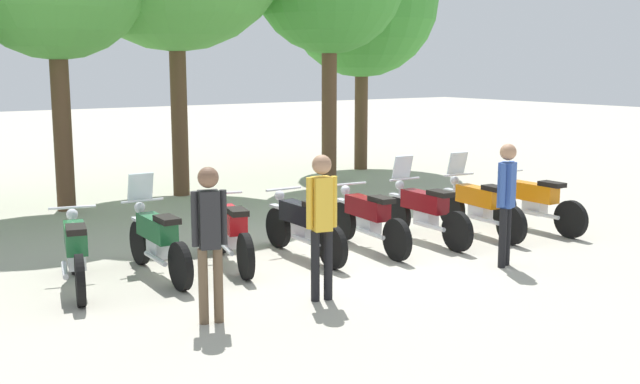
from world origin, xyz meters
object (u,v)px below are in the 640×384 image
object	(u,v)px
motorcycle_3	(303,225)
motorcycle_7	(534,201)
motorcycle_0	(76,250)
person_2	(322,215)
tree_4	(362,1)
motorcycle_4	(368,218)
person_0	(209,232)
person_1	(506,194)
motorcycle_1	(157,239)
motorcycle_2	(231,231)
motorcycle_6	(479,205)
motorcycle_5	(424,211)

from	to	relation	value
motorcycle_3	motorcycle_7	xyz separation A→B (m)	(4.42, -0.65, 0.00)
motorcycle_0	person_2	xyz separation A→B (m)	(2.35, -2.23, 0.58)
tree_4	motorcycle_0	bearing A→B (deg)	-144.92
motorcycle_4	person_2	distance (m)	2.77
person_0	motorcycle_7	bearing A→B (deg)	-63.87
motorcycle_4	person_1	distance (m)	2.23
person_1	tree_4	size ratio (longest dim) A/B	0.27
motorcycle_1	tree_4	bearing A→B (deg)	-49.70
motorcycle_2	tree_4	xyz separation A→B (m)	(7.74, 7.09, 4.04)
motorcycle_0	motorcycle_1	world-z (taller)	motorcycle_1
tree_4	person_2	bearing A→B (deg)	-129.51
motorcycle_6	motorcycle_7	size ratio (longest dim) A/B	1.00
motorcycle_7	person_2	world-z (taller)	person_2
person_2	motorcycle_4	bearing A→B (deg)	143.13
person_1	motorcycle_6	bearing A→B (deg)	-57.50
motorcycle_1	motorcycle_4	xyz separation A→B (m)	(3.32, -0.43, -0.01)
motorcycle_5	motorcycle_7	size ratio (longest dim) A/B	1.00
motorcycle_3	tree_4	world-z (taller)	tree_4
motorcycle_1	motorcycle_7	xyz separation A→B (m)	(6.63, -0.91, -0.01)
motorcycle_2	person_1	world-z (taller)	person_1
motorcycle_1	motorcycle_5	xyz separation A→B (m)	(4.42, -0.52, 0.00)
motorcycle_2	motorcycle_5	world-z (taller)	motorcycle_5
motorcycle_4	person_1	xyz separation A→B (m)	(1.02, -1.90, 0.55)
motorcycle_1	motorcycle_3	xyz separation A→B (m)	(2.21, -0.26, -0.01)
person_0	motorcycle_1	bearing A→B (deg)	9.08
motorcycle_2	motorcycle_7	world-z (taller)	same
motorcycle_5	motorcycle_7	distance (m)	2.24
motorcycle_3	motorcycle_5	distance (m)	2.23
motorcycle_0	motorcycle_6	distance (m)	6.67
motorcycle_5	motorcycle_3	bearing A→B (deg)	86.57
motorcycle_2	motorcycle_5	bearing A→B (deg)	-83.90
motorcycle_7	tree_4	size ratio (longest dim) A/B	0.33
motorcycle_1	motorcycle_0	bearing A→B (deg)	89.26
motorcycle_1	motorcycle_3	world-z (taller)	motorcycle_1
motorcycle_3	tree_4	size ratio (longest dim) A/B	0.33
person_0	motorcycle_3	bearing A→B (deg)	-36.50
motorcycle_3	motorcycle_5	world-z (taller)	motorcycle_5
motorcycle_6	person_1	distance (m)	2.13
motorcycle_4	person_0	world-z (taller)	person_0
motorcycle_0	motorcycle_7	distance (m)	7.79
motorcycle_6	motorcycle_7	bearing A→B (deg)	-96.76
motorcycle_4	motorcycle_7	bearing A→B (deg)	-93.02
motorcycle_4	motorcycle_5	world-z (taller)	motorcycle_5
motorcycle_7	person_0	bearing A→B (deg)	100.88
motorcycle_3	motorcycle_1	bearing A→B (deg)	84.29
motorcycle_5	person_1	xyz separation A→B (m)	(-0.09, -1.82, 0.54)
motorcycle_3	motorcycle_7	world-z (taller)	same
motorcycle_5	motorcycle_6	xyz separation A→B (m)	(1.11, -0.14, 0.00)
motorcycle_0	motorcycle_1	bearing A→B (deg)	-78.65
motorcycle_0	motorcycle_5	bearing A→B (deg)	-81.95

